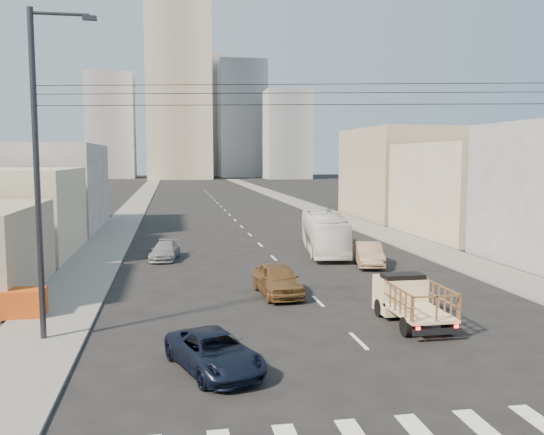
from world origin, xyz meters
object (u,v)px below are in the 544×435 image
object	(u,v)px
city_bus	(324,233)
sedan_brown	(278,279)
flatbed_pickup	(411,297)
streetlamp_left	(40,167)
sedan_grey	(165,251)
crate_stack	(23,303)
navy_pickup	(214,352)
sedan_tan	(369,254)

from	to	relation	value
city_bus	sedan_brown	xyz separation A→B (m)	(-5.63, -12.10, -0.64)
flatbed_pickup	streetlamp_left	distance (m)	15.16
city_bus	sedan_brown	distance (m)	13.36
city_bus	sedan_grey	size ratio (longest dim) A/B	2.54
city_bus	crate_stack	world-z (taller)	city_bus
flatbed_pickup	navy_pickup	distance (m)	9.16
sedan_grey	streetlamp_left	distance (m)	18.16
navy_pickup	streetlamp_left	bearing A→B (deg)	126.18
navy_pickup	streetlamp_left	xyz separation A→B (m)	(-5.90, 4.05, 5.82)
flatbed_pickup	city_bus	world-z (taller)	city_bus
sedan_tan	sedan_grey	world-z (taller)	sedan_tan
flatbed_pickup	sedan_grey	xyz separation A→B (m)	(-10.05, 16.86, -0.51)
flatbed_pickup	city_bus	bearing A→B (deg)	86.25
flatbed_pickup	sedan_brown	size ratio (longest dim) A/B	0.96
flatbed_pickup	sedan_tan	size ratio (longest dim) A/B	1.00
flatbed_pickup	crate_stack	xyz separation A→B (m)	(-15.79, 3.47, -0.40)
flatbed_pickup	city_bus	xyz separation A→B (m)	(1.17, 17.87, 0.33)
sedan_grey	sedan_tan	bearing A→B (deg)	-10.82
sedan_brown	city_bus	bearing A→B (deg)	61.18
sedan_brown	crate_stack	bearing A→B (deg)	-172.43
streetlamp_left	navy_pickup	bearing A→B (deg)	-34.49
navy_pickup	streetlamp_left	size ratio (longest dim) A/B	0.37
navy_pickup	sedan_grey	size ratio (longest dim) A/B	1.10
flatbed_pickup	sedan_tan	xyz separation A→B (m)	(2.60, 12.41, -0.37)
streetlamp_left	crate_stack	size ratio (longest dim) A/B	6.67
sedan_tan	streetlamp_left	bearing A→B (deg)	-131.81
sedan_tan	sedan_grey	size ratio (longest dim) A/B	1.09
navy_pickup	streetlamp_left	distance (m)	9.23
streetlamp_left	crate_stack	world-z (taller)	streetlamp_left
flatbed_pickup	sedan_grey	world-z (taller)	flatbed_pickup
sedan_brown	sedan_tan	distance (m)	9.68
sedan_brown	crate_stack	distance (m)	11.57
sedan_grey	city_bus	bearing A→B (deg)	13.72
city_bus	streetlamp_left	bearing A→B (deg)	-122.67
sedan_tan	crate_stack	size ratio (longest dim) A/B	2.44
sedan_tan	crate_stack	world-z (taller)	sedan_tan
streetlamp_left	crate_stack	bearing A→B (deg)	116.00
navy_pickup	crate_stack	world-z (taller)	crate_stack
sedan_tan	city_bus	bearing A→B (deg)	116.73
sedan_tan	streetlamp_left	distance (m)	21.53
crate_stack	sedan_tan	bearing A→B (deg)	25.91
sedan_brown	sedan_grey	world-z (taller)	sedan_brown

